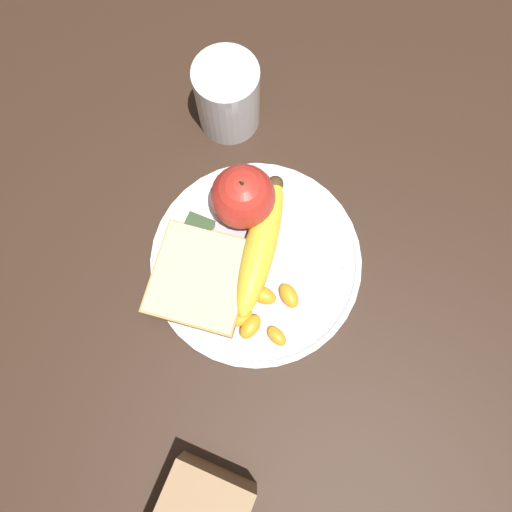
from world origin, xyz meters
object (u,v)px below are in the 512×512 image
Objects in this scene: juice_glass at (228,98)px; banana at (260,244)px; plate at (256,261)px; bread_slice at (200,278)px; fork at (261,243)px; apple at (243,197)px; jam_packet at (197,234)px.

banana is (0.15, 0.11, -0.02)m from juice_glass.
bread_slice is (0.05, -0.05, 0.02)m from plate.
fork is (-0.02, -0.00, 0.01)m from plate.
bread_slice is at bearing -37.62° from banana.
bread_slice is at bearing -46.82° from plate.
bread_slice is at bearing -6.05° from apple.
banana reaches higher than fork.
apple is 0.46× the size of fork.
plate is 1.37× the size of fork.
plate is at bearing 6.90° from banana.
banana is 0.08m from jam_packet.
fork is at bearing 47.18° from apple.
banana reaches higher than bread_slice.
bread_slice and jam_packet have the same top height.
juice_glass reaches higher than apple.
plate is at bearing 35.50° from apple.
banana is (0.04, 0.04, -0.02)m from apple.
plate is 0.03m from banana.
apple is 0.67× the size of bread_slice.
banana is 0.96× the size of fork.
jam_packet reaches higher than plate.
banana reaches higher than plate.
juice_glass is at bearing -147.21° from plate.
juice_glass is 0.56× the size of banana.
apple is (0.11, 0.07, 0.00)m from juice_glass.
banana is at bearing 34.91° from juice_glass.
plate is 0.20m from juice_glass.
juice_glass is 0.53× the size of fork.
juice_glass is at bearing -169.37° from jam_packet.
apple is at bearing 173.95° from bread_slice.
fork is 0.08m from jam_packet.
fork is at bearing 106.00° from jam_packet.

